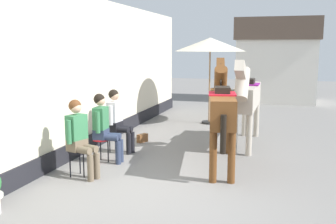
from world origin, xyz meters
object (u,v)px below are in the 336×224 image
(saddled_horse_near, at_px, (221,106))
(satchel_bag, at_px, (142,138))
(seated_visitor_near, at_px, (79,134))
(saddled_horse_far, at_px, (247,97))
(seated_visitor_middle, at_px, (104,124))
(seated_visitor_far, at_px, (117,117))
(cafe_parasol, at_px, (210,45))

(saddled_horse_near, xyz_separation_m, satchel_bag, (-2.12, 1.30, -1.06))
(saddled_horse_near, bearing_deg, seated_visitor_near, -146.96)
(saddled_horse_near, xyz_separation_m, saddled_horse_far, (0.34, 1.65, 0.00))
(saddled_horse_far, relative_size, satchel_bag, 10.70)
(seated_visitor_middle, xyz_separation_m, satchel_bag, (0.15, 1.82, -0.68))
(seated_visitor_middle, bearing_deg, saddled_horse_far, 39.80)
(seated_visitor_far, height_order, cafe_parasol, cafe_parasol)
(saddled_horse_near, bearing_deg, satchel_bag, 148.42)
(saddled_horse_near, relative_size, satchel_bag, 10.62)
(saddled_horse_near, height_order, satchel_bag, saddled_horse_near)
(saddled_horse_near, height_order, saddled_horse_far, same)
(seated_visitor_near, bearing_deg, seated_visitor_middle, 89.38)
(seated_visitor_middle, height_order, satchel_bag, seated_visitor_middle)
(seated_visitor_far, relative_size, saddled_horse_far, 0.46)
(seated_visitor_far, relative_size, saddled_horse_near, 0.47)
(saddled_horse_near, relative_size, cafe_parasol, 1.15)
(seated_visitor_near, xyz_separation_m, satchel_bag, (0.16, 2.78, -0.68))
(cafe_parasol, distance_m, satchel_bag, 3.82)
(seated_visitor_far, xyz_separation_m, saddled_horse_near, (2.32, -0.29, 0.38))
(cafe_parasol, bearing_deg, saddled_horse_near, -76.47)
(saddled_horse_near, height_order, cafe_parasol, cafe_parasol)
(seated_visitor_middle, xyz_separation_m, cafe_parasol, (1.26, 4.68, 1.59))
(seated_visitor_far, distance_m, satchel_bag, 1.24)
(seated_visitor_middle, distance_m, saddled_horse_far, 3.41)
(seated_visitor_near, bearing_deg, seated_visitor_far, 91.57)
(satchel_bag, bearing_deg, seated_visitor_far, -165.97)
(seated_visitor_near, relative_size, seated_visitor_far, 1.00)
(satchel_bag, bearing_deg, saddled_horse_far, -56.44)
(seated_visitor_middle, height_order, cafe_parasol, cafe_parasol)
(seated_visitor_middle, height_order, saddled_horse_near, saddled_horse_near)
(satchel_bag, bearing_deg, cafe_parasol, 4.13)
(seated_visitor_middle, distance_m, seated_visitor_far, 0.80)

